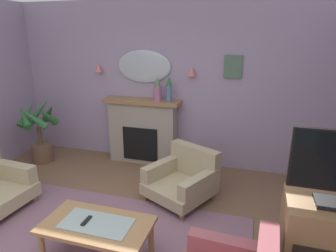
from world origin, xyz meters
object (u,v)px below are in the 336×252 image
object	(u,v)px
wall_sconce_left	(99,68)
framed_picture	(233,67)
tv_remote	(86,221)
tv_cabinet	(328,249)
mantel_vase_centre	(158,91)
wall_mirror	(144,66)
armchair_in_corner	(184,178)
wall_sconce_right	(192,71)
fireplace	(143,132)
coffee_table	(97,228)
mantel_vase_right	(169,88)
potted_plant_tall_palm	(39,131)

from	to	relation	value
wall_sconce_left	framed_picture	bearing A→B (deg)	1.46
tv_remote	tv_cabinet	distance (m)	2.27
mantel_vase_centre	wall_mirror	distance (m)	0.51
armchair_in_corner	wall_sconce_right	bearing A→B (deg)	98.18
mantel_vase_centre	tv_cabinet	xyz separation A→B (m)	(2.31, -2.17, -0.89)
fireplace	tv_remote	world-z (taller)	fireplace
wall_mirror	tv_remote	bearing A→B (deg)	-82.30
wall_sconce_left	tv_remote	size ratio (longest dim) A/B	0.88
wall_sconce_right	tv_cabinet	size ratio (longest dim) A/B	0.16
wall_sconce_right	coffee_table	world-z (taller)	wall_sconce_right
mantel_vase_centre	armchair_in_corner	world-z (taller)	mantel_vase_centre
fireplace	mantel_vase_right	world-z (taller)	mantel_vase_right
mantel_vase_centre	wall_sconce_right	size ratio (longest dim) A/B	2.93
coffee_table	armchair_in_corner	distance (m)	1.55
armchair_in_corner	tv_cabinet	size ratio (longest dim) A/B	1.21
tv_cabinet	potted_plant_tall_palm	world-z (taller)	potted_plant_tall_palm
fireplace	coffee_table	size ratio (longest dim) A/B	1.24
fireplace	armchair_in_corner	world-z (taller)	fireplace
framed_picture	potted_plant_tall_palm	xyz separation A→B (m)	(-3.28, -0.68, -1.17)
wall_mirror	wall_sconce_left	world-z (taller)	wall_mirror
framed_picture	tv_cabinet	xyz separation A→B (m)	(1.11, -2.35, -1.30)
tv_remote	fireplace	bearing A→B (deg)	98.13
coffee_table	wall_sconce_left	bearing A→B (deg)	117.27
framed_picture	fireplace	bearing A→B (deg)	-174.23
mantel_vase_centre	tv_remote	size ratio (longest dim) A/B	2.57
mantel_vase_right	wall_sconce_left	world-z (taller)	wall_sconce_left
mantel_vase_right	framed_picture	xyz separation A→B (m)	(1.00, 0.18, 0.36)
wall_sconce_right	coffee_table	distance (m)	2.87
tv_remote	framed_picture	bearing A→B (deg)	66.24
wall_mirror	wall_sconce_left	size ratio (longest dim) A/B	6.86
framed_picture	tv_cabinet	world-z (taller)	framed_picture
wall_sconce_right	potted_plant_tall_palm	world-z (taller)	wall_sconce_right
armchair_in_corner	tv_cabinet	world-z (taller)	tv_cabinet
mantel_vase_centre	wall_mirror	xyz separation A→B (m)	(-0.30, 0.17, 0.37)
wall_mirror	coffee_table	size ratio (longest dim) A/B	0.87
tv_cabinet	potted_plant_tall_palm	bearing A→B (deg)	159.20
tv_remote	tv_cabinet	size ratio (longest dim) A/B	0.18
armchair_in_corner	tv_cabinet	bearing A→B (deg)	-36.81
fireplace	mantel_vase_right	xyz separation A→B (m)	(0.50, -0.03, 0.82)
coffee_table	tv_cabinet	world-z (taller)	tv_cabinet
wall_mirror	coffee_table	bearing A→B (deg)	-79.94
wall_sconce_right	potted_plant_tall_palm	xyz separation A→B (m)	(-2.63, -0.62, -1.08)
armchair_in_corner	mantel_vase_right	bearing A→B (deg)	117.57
wall_mirror	framed_picture	bearing A→B (deg)	0.38
mantel_vase_right	wall_sconce_right	size ratio (longest dim) A/B	3.07
wall_sconce_left	tv_cabinet	xyz separation A→B (m)	(3.46, -2.29, -1.21)
wall_sconce_right	mantel_vase_centre	bearing A→B (deg)	-167.69
coffee_table	mantel_vase_centre	bearing A→B (deg)	93.78
mantel_vase_centre	wall_sconce_right	world-z (taller)	wall_sconce_right
fireplace	tv_cabinet	bearing A→B (deg)	-40.11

